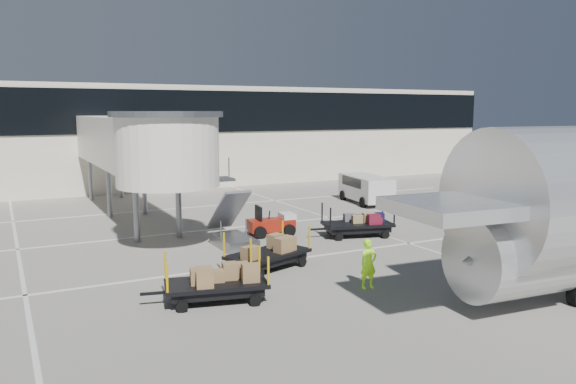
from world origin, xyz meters
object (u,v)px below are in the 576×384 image
baggage_tug (272,224)px  box_cart_near (269,254)px  suitcase_cart (358,225)px  box_cart_far (213,283)px  minivan (365,187)px  ground_worker (368,264)px

baggage_tug → box_cart_near: box_cart_near is taller
suitcase_cart → box_cart_far: 11.07m
box_cart_near → suitcase_cart: bearing=7.7°
baggage_tug → box_cart_near: size_ratio=0.58×
box_cart_far → box_cart_near: bearing=51.8°
suitcase_cart → minivan: 10.24m
ground_worker → baggage_tug: bearing=88.2°
ground_worker → minivan: 18.28m
box_cart_far → ground_worker: ground_worker is taller
baggage_tug → box_cart_far: 9.89m
suitcase_cart → box_cart_near: suitcase_cart is taller
box_cart_far → minivan: 20.91m
ground_worker → minivan: (10.41, 15.02, 0.21)m
ground_worker → suitcase_cart: bearing=60.9°
ground_worker → minivan: minivan is taller
suitcase_cart → minivan: minivan is taller
suitcase_cart → ground_worker: size_ratio=2.40×
baggage_tug → ground_worker: bearing=-86.9°
box_cart_far → minivan: bearing=54.7°
box_cart_near → minivan: (12.44, 11.34, 0.49)m
box_cart_near → minivan: bearing=23.4°
box_cart_near → box_cart_far: (-3.19, -2.55, 0.03)m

